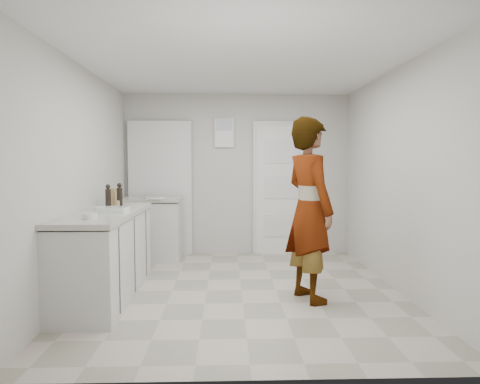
{
  "coord_description": "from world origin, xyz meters",
  "views": [
    {
      "loc": [
        -0.16,
        -4.73,
        1.44
      ],
      "look_at": [
        -0.0,
        0.4,
        1.08
      ],
      "focal_mm": 32.0,
      "sensor_mm": 36.0,
      "label": 1
    }
  ],
  "objects_px": {
    "baking_dish": "(113,210)",
    "oil_cruet_a": "(120,195)",
    "oil_cruet_b": "(108,197)",
    "spice_jar": "(117,204)",
    "person": "(309,209)",
    "cake_mix_box": "(112,197)",
    "egg_bowl": "(89,216)"
  },
  "relations": [
    {
      "from": "baking_dish",
      "to": "oil_cruet_a",
      "type": "bearing_deg",
      "value": 97.47
    },
    {
      "from": "oil_cruet_b",
      "to": "spice_jar",
      "type": "bearing_deg",
      "value": 79.0
    },
    {
      "from": "person",
      "to": "cake_mix_box",
      "type": "distance_m",
      "value": 2.42
    },
    {
      "from": "cake_mix_box",
      "to": "oil_cruet_b",
      "type": "distance_m",
      "value": 0.55
    },
    {
      "from": "cake_mix_box",
      "to": "egg_bowl",
      "type": "height_order",
      "value": "cake_mix_box"
    },
    {
      "from": "spice_jar",
      "to": "oil_cruet_a",
      "type": "relative_size",
      "value": 0.28
    },
    {
      "from": "person",
      "to": "baking_dish",
      "type": "height_order",
      "value": "person"
    },
    {
      "from": "cake_mix_box",
      "to": "baking_dish",
      "type": "xyz_separation_m",
      "value": [
        0.22,
        -0.78,
        -0.07
      ]
    },
    {
      "from": "person",
      "to": "oil_cruet_a",
      "type": "bearing_deg",
      "value": 50.85
    },
    {
      "from": "spice_jar",
      "to": "cake_mix_box",
      "type": "bearing_deg",
      "value": 115.05
    },
    {
      "from": "oil_cruet_a",
      "to": "baking_dish",
      "type": "height_order",
      "value": "oil_cruet_a"
    },
    {
      "from": "cake_mix_box",
      "to": "oil_cruet_b",
      "type": "height_order",
      "value": "oil_cruet_b"
    },
    {
      "from": "spice_jar",
      "to": "egg_bowl",
      "type": "relative_size",
      "value": 0.58
    },
    {
      "from": "spice_jar",
      "to": "oil_cruet_a",
      "type": "distance_m",
      "value": 0.2
    },
    {
      "from": "person",
      "to": "oil_cruet_b",
      "type": "relative_size",
      "value": 6.85
    },
    {
      "from": "oil_cruet_a",
      "to": "baking_dish",
      "type": "xyz_separation_m",
      "value": [
        0.08,
        -0.64,
        -0.11
      ]
    },
    {
      "from": "person",
      "to": "baking_dish",
      "type": "relative_size",
      "value": 5.96
    },
    {
      "from": "person",
      "to": "egg_bowl",
      "type": "bearing_deg",
      "value": 81.49
    },
    {
      "from": "cake_mix_box",
      "to": "spice_jar",
      "type": "xyz_separation_m",
      "value": [
        0.15,
        -0.32,
        -0.06
      ]
    },
    {
      "from": "cake_mix_box",
      "to": "oil_cruet_b",
      "type": "relative_size",
      "value": 0.71
    },
    {
      "from": "oil_cruet_a",
      "to": "oil_cruet_b",
      "type": "height_order",
      "value": "oil_cruet_b"
    },
    {
      "from": "cake_mix_box",
      "to": "spice_jar",
      "type": "bearing_deg",
      "value": -44.31
    },
    {
      "from": "oil_cruet_a",
      "to": "egg_bowl",
      "type": "bearing_deg",
      "value": -89.35
    },
    {
      "from": "person",
      "to": "oil_cruet_b",
      "type": "height_order",
      "value": "person"
    },
    {
      "from": "person",
      "to": "cake_mix_box",
      "type": "relative_size",
      "value": 9.67
    },
    {
      "from": "spice_jar",
      "to": "oil_cruet_b",
      "type": "xyz_separation_m",
      "value": [
        -0.04,
        -0.22,
        0.1
      ]
    },
    {
      "from": "spice_jar",
      "to": "egg_bowl",
      "type": "distance_m",
      "value": 0.99
    },
    {
      "from": "person",
      "to": "baking_dish",
      "type": "xyz_separation_m",
      "value": [
        -2.05,
        0.07,
        -0.0
      ]
    },
    {
      "from": "cake_mix_box",
      "to": "oil_cruet_a",
      "type": "relative_size",
      "value": 0.72
    },
    {
      "from": "cake_mix_box",
      "to": "egg_bowl",
      "type": "xyz_separation_m",
      "value": [
        0.15,
        -1.31,
        -0.07
      ]
    },
    {
      "from": "person",
      "to": "baking_dish",
      "type": "bearing_deg",
      "value": 67.36
    },
    {
      "from": "oil_cruet_a",
      "to": "spice_jar",
      "type": "bearing_deg",
      "value": -84.4
    }
  ]
}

